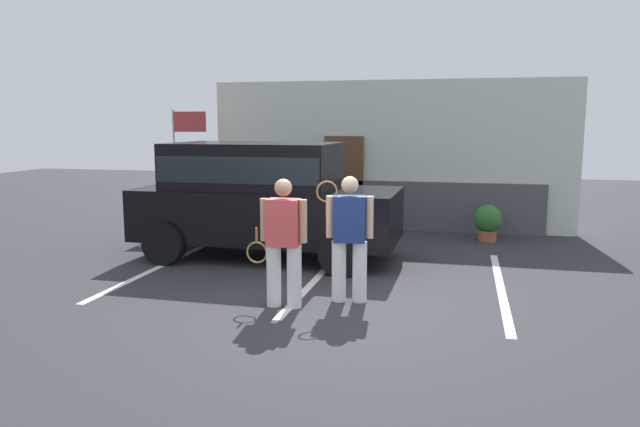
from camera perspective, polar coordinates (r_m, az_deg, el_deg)
name	(u,v)px	position (r m, az deg, el deg)	size (l,w,h in m)	color
ground_plane	(329,306)	(7.99, 0.89, -8.84)	(40.00, 40.00, 0.00)	#2D2D33
parking_stripe_0	(160,266)	(10.48, -14.97, -4.88)	(0.12, 4.40, 0.01)	silver
parking_stripe_1	(319,276)	(9.51, -0.11, -5.97)	(0.12, 4.40, 0.01)	silver
parking_stripe_2	(500,287)	(9.28, 16.80, -6.71)	(0.12, 4.40, 0.01)	silver
house_frontage	(388,160)	(13.70, 6.47, 5.10)	(8.15, 0.40, 3.34)	silver
parked_suv	(262,194)	(10.69, -5.52, 1.86)	(4.62, 2.21, 2.05)	black
tennis_player_man	(283,241)	(7.79, -3.51, -2.67)	(0.89, 0.26, 1.69)	white
tennis_player_woman	(349,237)	(8.02, 2.79, -2.22)	(0.77, 0.31, 1.70)	white
potted_plant_by_porch	(488,221)	(12.67, 15.69, -0.69)	(0.57, 0.57, 0.75)	#9E5638
flag_pole	(182,146)	(13.93, -12.97, 6.30)	(0.80, 0.09, 2.70)	silver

